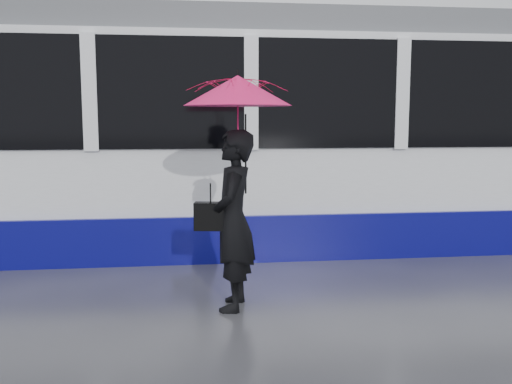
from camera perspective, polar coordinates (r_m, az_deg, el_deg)
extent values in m
plane|color=#2C2C31|center=(6.42, 3.85, -9.72)|extent=(90.00, 90.00, 0.00)
cube|color=#3F3D38|center=(8.11, 1.46, -5.99)|extent=(34.00, 0.07, 0.02)
cube|color=#3F3D38|center=(9.50, 0.18, -4.00)|extent=(34.00, 0.07, 0.02)
cube|color=white|center=(8.64, 1.88, 4.98)|extent=(24.00, 2.40, 2.95)
cube|color=#090967|center=(8.77, 1.85, -2.97)|extent=(24.00, 2.56, 0.62)
cube|color=black|center=(8.63, 1.90, 9.46)|extent=(23.00, 2.48, 1.40)
cube|color=#56595E|center=(8.72, 1.93, 15.88)|extent=(23.60, 2.20, 0.35)
imported|color=black|center=(5.62, -2.30, -2.85)|extent=(0.54, 0.72, 1.78)
imported|color=#DF1267|center=(5.53, -1.83, 7.24)|extent=(1.14, 1.15, 0.89)
cone|color=#DF1267|center=(5.54, -1.84, 10.11)|extent=(1.22, 1.22, 0.29)
cylinder|color=black|center=(5.55, -1.85, 11.83)|extent=(0.01, 0.01, 0.07)
cylinder|color=black|center=(5.57, -1.04, 3.81)|extent=(0.02, 0.02, 0.78)
cube|color=black|center=(5.61, -4.56, -2.43)|extent=(0.34, 0.20, 0.27)
cylinder|color=black|center=(5.58, -4.58, -0.13)|extent=(0.01, 0.01, 0.18)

